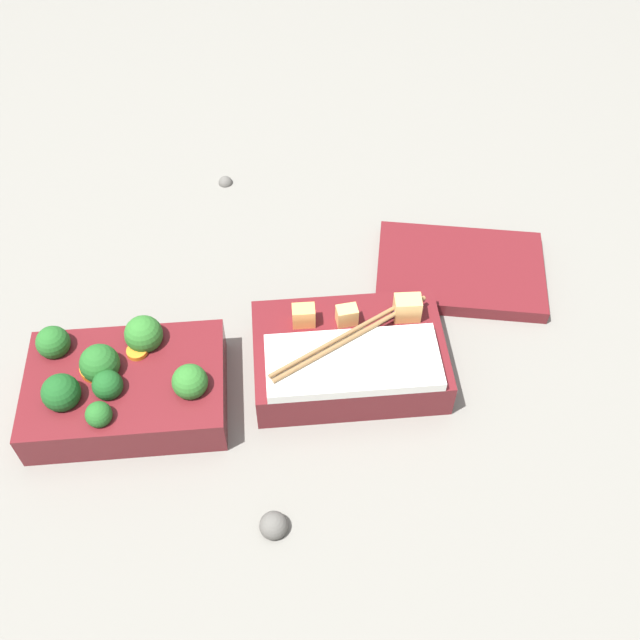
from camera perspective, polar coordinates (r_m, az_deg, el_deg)
The scene contains 6 objects.
ground_plane at distance 0.84m, azimuth -5.78°, elevation -4.94°, with size 3.00×3.00×0.00m, color slate.
bento_tray_vegetable at distance 0.82m, azimuth -14.73°, elevation -4.81°, with size 0.21×0.14×0.08m.
bento_tray_rice at distance 0.82m, azimuth 2.29°, elevation -2.75°, with size 0.21×0.14×0.08m.
bento_lid at distance 0.95m, azimuth 10.62°, elevation 3.75°, with size 0.20×0.14×0.02m, color maroon.
pebble_0 at distance 1.07m, azimuth -7.23°, elevation 10.51°, with size 0.02×0.02×0.02m, color #595651.
pebble_1 at distance 0.75m, azimuth -3.55°, elevation -15.36°, with size 0.03×0.03×0.03m, color #595651.
Camera 1 is at (0.04, -0.47, 0.69)m, focal length 42.00 mm.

